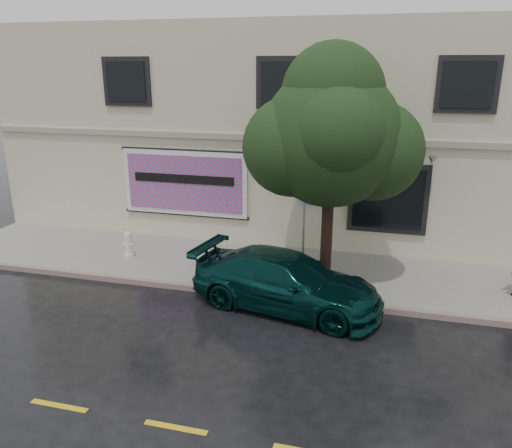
# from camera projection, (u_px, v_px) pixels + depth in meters

# --- Properties ---
(ground) EXTENTS (90.00, 90.00, 0.00)m
(ground) POSITION_uv_depth(u_px,v_px,m) (236.00, 325.00, 11.44)
(ground) COLOR black
(ground) RESTS_ON ground
(sidewalk) EXTENTS (20.00, 3.50, 0.15)m
(sidewalk) POSITION_uv_depth(u_px,v_px,m) (268.00, 269.00, 14.42)
(sidewalk) COLOR #97958F
(sidewalk) RESTS_ON ground
(curb) EXTENTS (20.00, 0.18, 0.16)m
(curb) POSITION_uv_depth(u_px,v_px,m) (253.00, 295.00, 12.80)
(curb) COLOR gray
(curb) RESTS_ON ground
(road_marking) EXTENTS (19.00, 0.12, 0.01)m
(road_marking) POSITION_uv_depth(u_px,v_px,m) (176.00, 427.00, 8.21)
(road_marking) COLOR gold
(road_marking) RESTS_ON ground
(building) EXTENTS (20.00, 8.12, 7.00)m
(building) POSITION_uv_depth(u_px,v_px,m) (304.00, 126.00, 18.67)
(building) COLOR beige
(building) RESTS_ON ground
(billboard) EXTENTS (4.30, 0.16, 2.20)m
(billboard) POSITION_uv_depth(u_px,v_px,m) (184.00, 183.00, 16.11)
(billboard) COLOR white
(billboard) RESTS_ON ground
(car) EXTENTS (5.01, 2.97, 1.37)m
(car) POSITION_uv_depth(u_px,v_px,m) (286.00, 281.00, 12.12)
(car) COLOR #072C2A
(car) RESTS_ON ground
(street_tree) EXTENTS (3.43, 3.43, 5.58)m
(street_tree) POSITION_uv_depth(u_px,v_px,m) (331.00, 138.00, 12.15)
(street_tree) COLOR #301F15
(street_tree) RESTS_ON sidewalk
(fire_hydrant) EXTENTS (0.32, 0.30, 0.79)m
(fire_hydrant) POSITION_uv_depth(u_px,v_px,m) (129.00, 244.00, 15.07)
(fire_hydrant) COLOR silver
(fire_hydrant) RESTS_ON sidewalk
(sign_pole) EXTENTS (0.31, 0.12, 2.63)m
(sign_pole) POSITION_uv_depth(u_px,v_px,m) (304.00, 232.00, 12.46)
(sign_pole) COLOR gray
(sign_pole) RESTS_ON sidewalk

